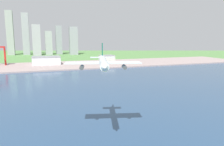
% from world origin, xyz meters
% --- Properties ---
extents(ground_plane, '(2400.00, 2400.00, 0.00)m').
position_xyz_m(ground_plane, '(0.00, 300.00, 0.00)').
color(ground_plane, '#5D914C').
extents(water_bay, '(840.00, 360.00, 0.15)m').
position_xyz_m(water_bay, '(0.00, 240.00, 0.07)').
color(water_bay, '#2D4C70').
rests_on(water_bay, ground).
extents(industrial_pier, '(840.00, 140.00, 2.50)m').
position_xyz_m(industrial_pier, '(0.00, 490.00, 1.25)').
color(industrial_pier, '#AB9692').
rests_on(industrial_pier, ground).
extents(airplane_landing, '(42.38, 47.05, 13.81)m').
position_xyz_m(airplane_landing, '(-18.16, 151.67, 44.12)').
color(airplane_landing, white).
extents(warehouse_main, '(57.34, 42.69, 16.67)m').
position_xyz_m(warehouse_main, '(-37.21, 510.27, 10.86)').
color(warehouse_main, silver).
rests_on(warehouse_main, industrial_pier).
extents(warehouse_annex, '(31.51, 29.27, 16.69)m').
position_xyz_m(warehouse_annex, '(94.84, 500.92, 10.87)').
color(warehouse_annex, silver).
rests_on(warehouse_annex, industrial_pier).
extents(distant_skyline, '(231.47, 77.50, 149.74)m').
position_xyz_m(distant_skyline, '(-42.50, 824.29, 57.80)').
color(distant_skyline, '#A2A6A4').
rests_on(distant_skyline, ground).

